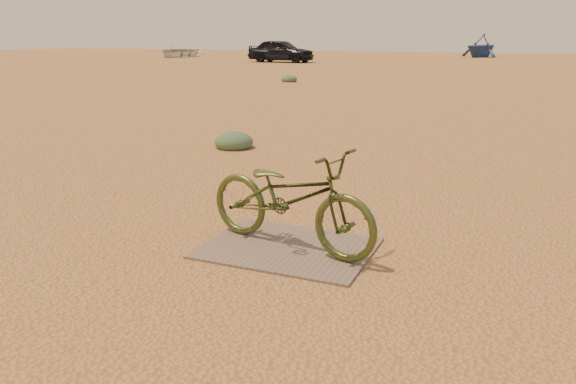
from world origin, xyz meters
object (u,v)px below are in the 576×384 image
at_px(plywood_board, 288,248).
at_px(bicycle, 290,198).
at_px(car, 281,51).
at_px(boat_far_left, 481,45).
at_px(boat_near_left, 178,51).

height_order(plywood_board, bicycle, bicycle).
bearing_deg(car, plywood_board, -153.91).
height_order(plywood_board, boat_far_left, boat_far_left).
height_order(bicycle, car, car).
height_order(bicycle, boat_near_left, boat_near_left).
relative_size(bicycle, boat_far_left, 0.47).
relative_size(bicycle, car, 0.38).
distance_m(plywood_board, car, 35.33).
height_order(bicycle, boat_far_left, boat_far_left).
distance_m(bicycle, boat_near_left, 45.87).
bearing_deg(plywood_board, bicycle, 51.03).
relative_size(bicycle, boat_near_left, 0.36).
height_order(plywood_board, boat_near_left, boat_near_left).
bearing_deg(bicycle, plywood_board, 153.84).
height_order(car, boat_near_left, car).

